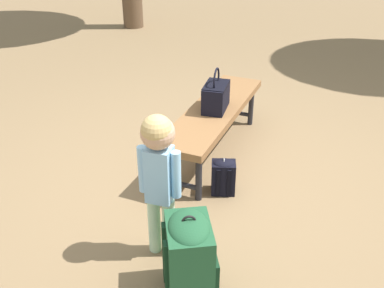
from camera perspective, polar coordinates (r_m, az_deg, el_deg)
ground_plane at (r=3.57m, az=1.46°, el=-5.31°), size 40.00×40.00×0.00m
park_bench at (r=3.82m, az=2.90°, el=3.90°), size 1.63×0.52×0.45m
handbag at (r=3.72m, az=3.12°, el=6.31°), size 0.33×0.20×0.37m
child_standing at (r=2.58m, az=-4.31°, el=-2.82°), size 0.20×0.27×0.99m
backpack_large at (r=2.53m, az=-0.35°, el=-14.26°), size 0.41×0.37×0.56m
backpack_small at (r=3.41m, az=4.09°, el=-4.09°), size 0.19×0.21×0.31m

